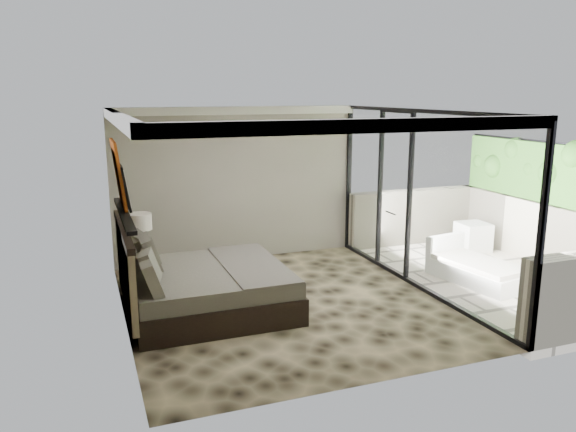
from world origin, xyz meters
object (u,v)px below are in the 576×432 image
object	(u,v)px
table_lamp	(140,229)
lounger	(475,269)
ottoman	(473,237)
bed	(202,286)
nightstand	(139,273)

from	to	relation	value
table_lamp	lounger	distance (m)	5.46
lounger	ottoman	bearing A→B (deg)	43.73
table_lamp	bed	bearing A→B (deg)	-62.72
bed	lounger	distance (m)	4.50
bed	ottoman	size ratio (longest dim) A/B	4.10
lounger	bed	bearing A→B (deg)	167.00
nightstand	lounger	distance (m)	5.47
bed	nightstand	size ratio (longest dim) A/B	4.86
nightstand	table_lamp	bearing A→B (deg)	-18.98
table_lamp	ottoman	distance (m)	6.35
bed	table_lamp	world-z (taller)	bed
table_lamp	lounger	world-z (taller)	table_lamp
bed	nightstand	xyz separation A→B (m)	(-0.73, 1.35, -0.13)
bed	nightstand	distance (m)	1.54
nightstand	ottoman	bearing A→B (deg)	9.93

